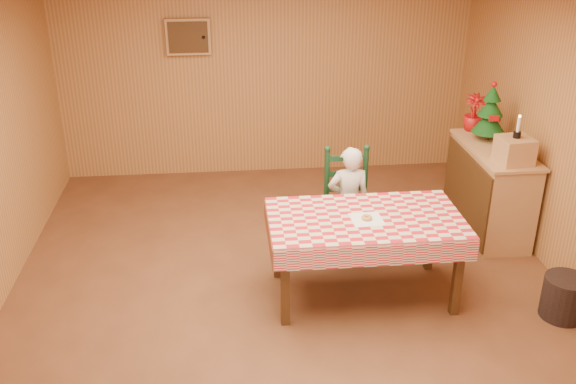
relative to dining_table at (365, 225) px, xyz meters
The scene contains 13 objects.
ground 0.94m from the dining_table, behind, with size 6.00×6.00×0.00m, color brown.
cabin_walls 1.40m from the dining_table, 141.67° to the left, with size 5.10×6.05×2.65m.
dining_table is the anchor object (origin of this frame).
ladder_chair 0.81m from the dining_table, 90.00° to the left, with size 0.44×0.40×1.08m.
seated_child 0.74m from the dining_table, 90.00° to the left, with size 0.41×0.27×1.12m, color silver.
napkin 0.10m from the dining_table, 90.00° to the right, with size 0.26×0.26×0.00m, color white.
donut 0.11m from the dining_table, 90.00° to the right, with size 0.09×0.09×0.03m, color #C58B47.
shelf_unit 1.91m from the dining_table, 34.76° to the left, with size 0.54×1.24×0.93m.
crate 1.74m from the dining_table, 23.49° to the left, with size 0.30×0.30×0.25m, color tan.
christmas_tree 2.12m from the dining_table, 40.36° to the left, with size 0.34×0.34×0.62m.
flower_arrangement 2.27m from the dining_table, 47.10° to the left, with size 0.22×0.22×0.40m, color #A80F11.
candle_set 1.79m from the dining_table, 23.49° to the left, with size 0.07×0.07×0.22m.
storage_bin 1.76m from the dining_table, 17.11° to the right, with size 0.37×0.37×0.37m, color black.
Camera 1 is at (-0.50, -4.73, 3.21)m, focal length 40.00 mm.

